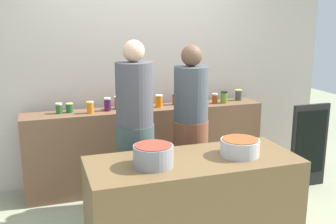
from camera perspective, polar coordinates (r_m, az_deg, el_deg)
name	(u,v)px	position (r m, az deg, el deg)	size (l,w,h in m)	color
storefront_wall	(138,53)	(4.69, -4.26, 8.36)	(4.80, 0.12, 3.00)	#AEA498
display_shelf	(147,147)	(4.57, -2.96, -5.07)	(2.70, 0.36, 0.93)	brown
prep_table	(193,206)	(3.36, 3.57, -13.24)	(1.70, 0.70, 0.81)	brown
preserve_jar_0	(59,108)	(4.33, -15.34, 0.52)	(0.07, 0.07, 0.11)	#285821
preserve_jar_1	(69,108)	(4.35, -13.93, 0.59)	(0.08, 0.08, 0.10)	#1F5727
preserve_jar_2	(90,107)	(4.27, -11.07, 0.67)	(0.08, 0.08, 0.12)	orange
preserve_jar_3	(107,104)	(4.34, -8.66, 1.10)	(0.08, 0.08, 0.14)	#401742
preserve_jar_4	(119,103)	(4.41, -7.10, 1.35)	(0.09, 0.09, 0.14)	red
preserve_jar_5	(134,104)	(4.33, -4.83, 1.20)	(0.08, 0.08, 0.14)	gold
preserve_jar_6	(159,101)	(4.47, -1.31, 1.59)	(0.08, 0.08, 0.14)	orange
preserve_jar_7	(176,100)	(4.60, 1.11, 1.79)	(0.08, 0.08, 0.12)	#A8270D
preserve_jar_8	(190,100)	(4.59, 3.23, 1.72)	(0.08, 0.08, 0.11)	#3D2054
preserve_jar_9	(215,98)	(4.69, 6.72, 1.94)	(0.07, 0.07, 0.12)	#8B370E
preserve_jar_10	(224,97)	(4.73, 8.04, 2.13)	(0.08, 0.08, 0.14)	olive
preserve_jar_11	(238,95)	(4.91, 10.05, 2.44)	(0.08, 0.08, 0.13)	#37432F
cooking_pot_left	(153,156)	(3.03, -2.11, -6.26)	(0.31, 0.31, 0.17)	gray
cooking_pot_center	(240,147)	(3.31, 10.25, -4.99)	(0.32, 0.32, 0.14)	#B7B7BC
cook_with_tongs	(135,141)	(3.75, -4.69, -4.21)	(0.36, 0.36, 1.72)	#3F5150
cook_in_cap	(191,134)	(4.08, 3.25, -3.18)	(0.36, 0.36, 1.65)	brown
chalkboard_sign	(309,146)	(4.81, 19.55, -4.55)	(0.46, 0.05, 0.97)	black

